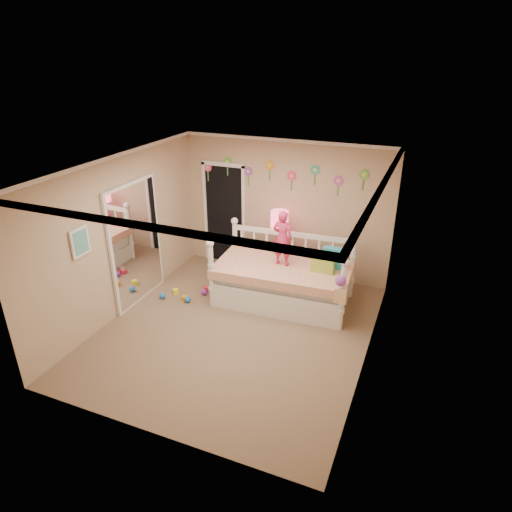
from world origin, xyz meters
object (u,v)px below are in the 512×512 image
at_px(daybed, 283,269).
at_px(table_lamp, 279,224).
at_px(nightstand, 278,264).
at_px(child, 283,238).

height_order(daybed, table_lamp, table_lamp).
relative_size(daybed, table_lamp, 3.26).
height_order(nightstand, table_lamp, table_lamp).
relative_size(daybed, child, 2.42).
xyz_separation_m(child, nightstand, (-0.30, 0.69, -0.84)).
distance_m(child, table_lamp, 0.76).
bearing_deg(table_lamp, nightstand, 0.00).
distance_m(daybed, table_lamp, 0.95).
relative_size(daybed, nightstand, 3.42).
bearing_deg(table_lamp, child, -66.36).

